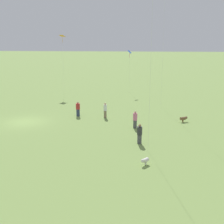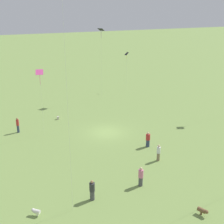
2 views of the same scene
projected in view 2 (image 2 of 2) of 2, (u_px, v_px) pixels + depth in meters
ground_plane at (107, 132)px, 37.56m from camera, size 240.00×240.00×0.00m
person_0 at (141, 177)px, 26.54m from camera, size 0.51×0.51×1.77m
person_1 at (92, 190)px, 24.65m from camera, size 0.62×0.62×1.76m
person_3 at (158, 153)px, 30.71m from camera, size 0.50×0.50×1.72m
person_4 at (18, 125)px, 37.26m from camera, size 0.34×0.34×1.87m
person_5 at (148, 140)px, 33.66m from camera, size 0.58×0.58×1.70m
kite_0 at (101, 33)px, 47.11m from camera, size 1.13×1.14×11.03m
kite_5 at (40, 75)px, 34.57m from camera, size 0.96×0.86×7.76m
kite_6 at (127, 55)px, 53.77m from camera, size 0.54×0.69×6.54m
dog_0 at (36, 211)px, 23.00m from camera, size 0.67×0.62×0.54m
dog_1 at (203, 211)px, 23.01m from camera, size 0.58×0.84×0.59m
picnic_bag_0 at (58, 118)px, 41.60m from camera, size 0.28×0.32×0.39m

